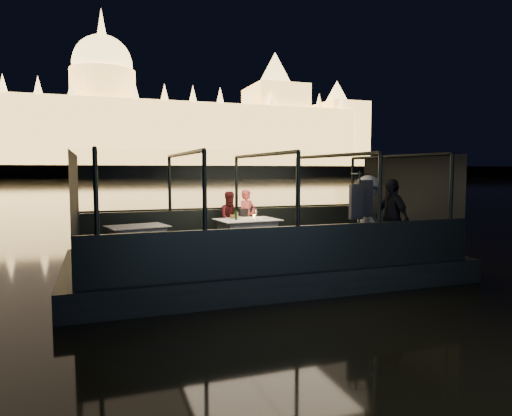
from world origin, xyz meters
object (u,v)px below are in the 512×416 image
object	(u,v)px
dining_table_aft	(138,239)
person_woman_coral	(247,216)
chair_port_left	(242,229)
person_man_maroon	(231,216)
dining_table_central	(247,235)
passenger_dark	(391,220)
passenger_stripe	(367,219)
wine_bottle	(236,214)
chair_port_right	(248,228)
coat_stand	(359,219)

from	to	relation	value
dining_table_aft	person_woman_coral	size ratio (longest dim) A/B	0.91
chair_port_left	person_man_maroon	distance (m)	0.52
dining_table_central	passenger_dark	world-z (taller)	passenger_dark
passenger_stripe	wine_bottle	bearing A→B (deg)	77.22
chair_port_left	chair_port_right	world-z (taller)	chair_port_right
person_woman_coral	person_man_maroon	distance (m)	0.47
person_woman_coral	passenger_stripe	xyz separation A→B (m)	(2.04, -2.54, 0.10)
coat_stand	passenger_dark	size ratio (longest dim) A/B	1.09
chair_port_right	person_woman_coral	size ratio (longest dim) A/B	0.65
wine_bottle	chair_port_left	bearing A→B (deg)	59.96
dining_table_central	chair_port_right	size ratio (longest dim) A/B	1.55
coat_stand	passenger_dark	xyz separation A→B (m)	(0.81, -0.03, -0.05)
chair_port_left	passenger_dark	xyz separation A→B (m)	(2.66, -2.52, 0.40)
person_man_maroon	passenger_stripe	distance (m)	3.53
chair_port_right	coat_stand	distance (m)	3.14
person_woman_coral	passenger_stripe	size ratio (longest dim) A/B	0.78
person_man_maroon	person_woman_coral	bearing A→B (deg)	4.50
dining_table_aft	coat_stand	bearing A→B (deg)	-25.30
coat_stand	wine_bottle	xyz separation A→B (m)	(-2.21, 1.87, 0.02)
dining_table_aft	chair_port_right	size ratio (longest dim) A/B	1.39
passenger_dark	person_woman_coral	bearing A→B (deg)	-144.29
chair_port_right	passenger_stripe	bearing A→B (deg)	-71.44
dining_table_central	person_man_maroon	size ratio (longest dim) A/B	1.04
chair_port_left	chair_port_right	bearing A→B (deg)	57.84
dining_table_aft	passenger_stripe	size ratio (longest dim) A/B	0.71
passenger_stripe	dining_table_aft	bearing A→B (deg)	87.04
dining_table_central	coat_stand	size ratio (longest dim) A/B	0.75
dining_table_aft	passenger_dark	xyz separation A→B (m)	(5.29, -2.14, 0.47)
coat_stand	wine_bottle	size ratio (longest dim) A/B	6.85
passenger_stripe	passenger_dark	world-z (taller)	passenger_stripe
wine_bottle	passenger_dark	bearing A→B (deg)	-32.23
chair_port_right	wine_bottle	world-z (taller)	wine_bottle
dining_table_aft	coat_stand	xyz separation A→B (m)	(4.48, -2.12, 0.51)
person_woman_coral	passenger_stripe	world-z (taller)	passenger_stripe
coat_stand	person_man_maroon	size ratio (longest dim) A/B	1.38
person_woman_coral	person_man_maroon	world-z (taller)	person_woman_coral
passenger_stripe	chair_port_left	bearing A→B (deg)	64.02
chair_port_right	passenger_dark	distance (m)	3.64
chair_port_left	chair_port_right	size ratio (longest dim) A/B	0.85
chair_port_left	person_man_maroon	size ratio (longest dim) A/B	0.57
dining_table_central	coat_stand	xyz separation A→B (m)	(1.90, -1.94, 0.51)
person_woman_coral	passenger_dark	world-z (taller)	passenger_dark
coat_stand	person_woman_coral	xyz separation A→B (m)	(-1.58, 2.93, -0.15)
dining_table_aft	person_man_maroon	distance (m)	2.58
person_woman_coral	passenger_dark	bearing A→B (deg)	-72.79
wine_bottle	passenger_stripe	bearing A→B (deg)	-29.10
dining_table_central	coat_stand	bearing A→B (deg)	-45.53
coat_stand	passenger_dark	world-z (taller)	coat_stand
passenger_stripe	person_woman_coral	bearing A→B (deg)	55.11
passenger_stripe	wine_bottle	world-z (taller)	passenger_stripe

